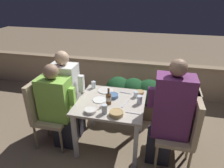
{
  "coord_description": "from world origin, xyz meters",
  "views": [
    {
      "loc": [
        0.51,
        -2.16,
        2.03
      ],
      "look_at": [
        0.0,
        0.06,
        0.92
      ],
      "focal_mm": 32.0,
      "sensor_mm": 36.0,
      "label": 1
    }
  ],
  "objects_px": {
    "chair_right_far": "(184,115)",
    "beer_bottle": "(109,98)",
    "chair_left_near": "(45,108)",
    "person_white_polo": "(68,94)",
    "chair_right_near": "(185,128)",
    "chair_left_far": "(55,99)",
    "person_purple_stripe": "(169,115)",
    "person_green_blouse": "(58,107)"
  },
  "relations": [
    {
      "from": "chair_right_far",
      "to": "beer_bottle",
      "type": "bearing_deg",
      "value": -168.23
    },
    {
      "from": "chair_left_near",
      "to": "beer_bottle",
      "type": "distance_m",
      "value": 0.91
    },
    {
      "from": "chair_right_far",
      "to": "person_white_polo",
      "type": "bearing_deg",
      "value": 179.93
    },
    {
      "from": "person_white_polo",
      "to": "chair_right_near",
      "type": "bearing_deg",
      "value": -9.69
    },
    {
      "from": "chair_left_far",
      "to": "person_purple_stripe",
      "type": "xyz_separation_m",
      "value": [
        1.59,
        -0.27,
        0.14
      ]
    },
    {
      "from": "person_green_blouse",
      "to": "chair_right_near",
      "type": "bearing_deg",
      "value": -0.08
    },
    {
      "from": "chair_left_far",
      "to": "person_purple_stripe",
      "type": "height_order",
      "value": "person_purple_stripe"
    },
    {
      "from": "person_green_blouse",
      "to": "beer_bottle",
      "type": "height_order",
      "value": "person_green_blouse"
    },
    {
      "from": "chair_left_far",
      "to": "chair_right_near",
      "type": "bearing_deg",
      "value": -8.6
    },
    {
      "from": "chair_left_near",
      "to": "person_green_blouse",
      "type": "height_order",
      "value": "person_green_blouse"
    },
    {
      "from": "chair_left_far",
      "to": "person_green_blouse",
      "type": "bearing_deg",
      "value": -55.35
    },
    {
      "from": "person_green_blouse",
      "to": "chair_left_far",
      "type": "distance_m",
      "value": 0.33
    },
    {
      "from": "person_green_blouse",
      "to": "chair_right_far",
      "type": "xyz_separation_m",
      "value": [
        1.63,
        0.27,
        -0.05
      ]
    },
    {
      "from": "beer_bottle",
      "to": "person_purple_stripe",
      "type": "bearing_deg",
      "value": -5.47
    },
    {
      "from": "chair_left_near",
      "to": "person_purple_stripe",
      "type": "bearing_deg",
      "value": -0.08
    },
    {
      "from": "chair_left_far",
      "to": "chair_right_near",
      "type": "relative_size",
      "value": 1.0
    },
    {
      "from": "person_purple_stripe",
      "to": "chair_right_near",
      "type": "bearing_deg",
      "value": 0.0
    },
    {
      "from": "chair_left_far",
      "to": "person_purple_stripe",
      "type": "relative_size",
      "value": 0.69
    },
    {
      "from": "chair_left_near",
      "to": "chair_left_far",
      "type": "xyz_separation_m",
      "value": [
        0.02,
        0.27,
        0.0
      ]
    },
    {
      "from": "person_white_polo",
      "to": "chair_left_near",
      "type": "bearing_deg",
      "value": -130.29
    },
    {
      "from": "person_green_blouse",
      "to": "beer_bottle",
      "type": "relative_size",
      "value": 5.45
    },
    {
      "from": "chair_left_near",
      "to": "person_purple_stripe",
      "type": "height_order",
      "value": "person_purple_stripe"
    },
    {
      "from": "chair_left_near",
      "to": "person_white_polo",
      "type": "bearing_deg",
      "value": 49.71
    },
    {
      "from": "chair_left_far",
      "to": "person_white_polo",
      "type": "bearing_deg",
      "value": 0.0
    },
    {
      "from": "person_green_blouse",
      "to": "person_purple_stripe",
      "type": "relative_size",
      "value": 0.87
    },
    {
      "from": "chair_left_near",
      "to": "person_white_polo",
      "type": "xyz_separation_m",
      "value": [
        0.23,
        0.27,
        0.1
      ]
    },
    {
      "from": "person_green_blouse",
      "to": "chair_right_far",
      "type": "relative_size",
      "value": 1.26
    },
    {
      "from": "person_green_blouse",
      "to": "person_purple_stripe",
      "type": "height_order",
      "value": "person_purple_stripe"
    },
    {
      "from": "chair_right_near",
      "to": "beer_bottle",
      "type": "distance_m",
      "value": 0.97
    },
    {
      "from": "person_white_polo",
      "to": "beer_bottle",
      "type": "height_order",
      "value": "person_white_polo"
    },
    {
      "from": "person_purple_stripe",
      "to": "chair_right_far",
      "type": "height_order",
      "value": "person_purple_stripe"
    },
    {
      "from": "chair_left_near",
      "to": "chair_left_far",
      "type": "height_order",
      "value": "same"
    },
    {
      "from": "person_green_blouse",
      "to": "chair_left_far",
      "type": "bearing_deg",
      "value": 124.65
    },
    {
      "from": "person_white_polo",
      "to": "chair_right_near",
      "type": "relative_size",
      "value": 1.35
    },
    {
      "from": "chair_left_far",
      "to": "person_white_polo",
      "type": "distance_m",
      "value": 0.23
    },
    {
      "from": "chair_left_far",
      "to": "beer_bottle",
      "type": "height_order",
      "value": "chair_left_far"
    },
    {
      "from": "chair_right_far",
      "to": "chair_left_far",
      "type": "bearing_deg",
      "value": 179.94
    },
    {
      "from": "person_white_polo",
      "to": "chair_right_near",
      "type": "height_order",
      "value": "person_white_polo"
    },
    {
      "from": "person_white_polo",
      "to": "beer_bottle",
      "type": "distance_m",
      "value": 0.7
    },
    {
      "from": "person_green_blouse",
      "to": "chair_right_near",
      "type": "height_order",
      "value": "person_green_blouse"
    },
    {
      "from": "chair_left_far",
      "to": "chair_right_far",
      "type": "relative_size",
      "value": 1.0
    },
    {
      "from": "chair_right_near",
      "to": "person_green_blouse",
      "type": "bearing_deg",
      "value": 179.92
    }
  ]
}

